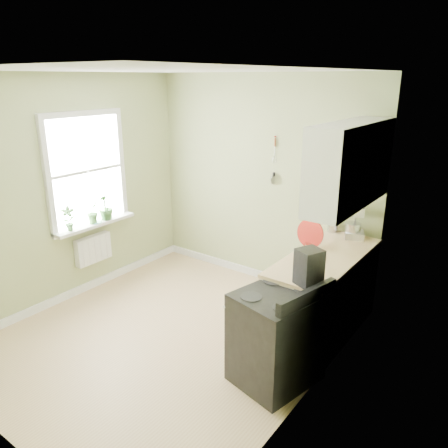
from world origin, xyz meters
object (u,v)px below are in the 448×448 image
Objects in this scene: stand_mixer at (356,222)px; coffee_maker at (309,268)px; kettle at (333,223)px; stove at (277,337)px.

coffee_maker is at bearing -85.61° from stand_mixer.
stand_mixer is at bearing 94.39° from coffee_maker.
coffee_maker is (0.11, -1.44, -0.02)m from stand_mixer.
coffee_maker is (0.38, -1.42, 0.05)m from kettle.
stand_mixer reaches higher than coffee_maker.
stove is 1.78m from kettle.
stand_mixer is 0.28m from kettle.
coffee_maker is at bearing 59.07° from stove.
stand_mixer is (0.04, 1.69, 0.64)m from stove.
stove is 1.81m from stand_mixer.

